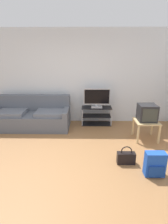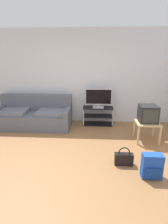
{
  "view_description": "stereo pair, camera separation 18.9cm",
  "coord_description": "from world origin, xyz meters",
  "px_view_note": "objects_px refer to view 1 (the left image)",
  "views": [
    {
      "loc": [
        0.41,
        -2.91,
        1.99
      ],
      "look_at": [
        0.35,
        1.15,
        0.69
      ],
      "focal_mm": 28.86,
      "sensor_mm": 36.0,
      "label": 1
    },
    {
      "loc": [
        0.6,
        -2.9,
        1.99
      ],
      "look_at": [
        0.35,
        1.15,
        0.69
      ],
      "focal_mm": 28.86,
      "sensor_mm": 36.0,
      "label": 2
    }
  ],
  "objects_px": {
    "side_table": "(146,124)",
    "backpack": "(155,164)",
    "flat_tv": "(97,98)",
    "handbag": "(126,158)",
    "couch": "(32,116)",
    "sneakers_pair": "(155,157)",
    "tv_stand": "(96,116)",
    "crt_tv": "(147,113)"
  },
  "relations": [
    {
      "from": "couch",
      "to": "handbag",
      "type": "bearing_deg",
      "value": -37.88
    },
    {
      "from": "flat_tv",
      "to": "handbag",
      "type": "relative_size",
      "value": 2.13
    },
    {
      "from": "side_table",
      "to": "crt_tv",
      "type": "height_order",
      "value": "crt_tv"
    },
    {
      "from": "couch",
      "to": "tv_stand",
      "type": "distance_m",
      "value": 1.85
    },
    {
      "from": "side_table",
      "to": "sneakers_pair",
      "type": "bearing_deg",
      "value": -94.83
    },
    {
      "from": "backpack",
      "to": "handbag",
      "type": "xyz_separation_m",
      "value": [
        -0.41,
        0.34,
        -0.09
      ]
    },
    {
      "from": "tv_stand",
      "to": "handbag",
      "type": "xyz_separation_m",
      "value": [
        0.46,
        -2.05,
        -0.14
      ]
    },
    {
      "from": "couch",
      "to": "backpack",
      "type": "xyz_separation_m",
      "value": [
        2.7,
        -2.13,
        -0.11
      ]
    },
    {
      "from": "side_table",
      "to": "sneakers_pair",
      "type": "xyz_separation_m",
      "value": [
        -0.08,
        -0.91,
        -0.36
      ]
    },
    {
      "from": "side_table",
      "to": "backpack",
      "type": "height_order",
      "value": "side_table"
    },
    {
      "from": "couch",
      "to": "sneakers_pair",
      "type": "bearing_deg",
      "value": -29.23
    },
    {
      "from": "flat_tv",
      "to": "crt_tv",
      "type": "bearing_deg",
      "value": -39.35
    },
    {
      "from": "side_table",
      "to": "sneakers_pair",
      "type": "height_order",
      "value": "side_table"
    },
    {
      "from": "tv_stand",
      "to": "crt_tv",
      "type": "xyz_separation_m",
      "value": [
        1.15,
        -0.96,
        0.41
      ]
    },
    {
      "from": "backpack",
      "to": "handbag",
      "type": "relative_size",
      "value": 1.2
    },
    {
      "from": "crt_tv",
      "to": "handbag",
      "type": "bearing_deg",
      "value": -122.25
    },
    {
      "from": "crt_tv",
      "to": "backpack",
      "type": "bearing_deg",
      "value": -100.89
    },
    {
      "from": "sneakers_pair",
      "to": "crt_tv",
      "type": "bearing_deg",
      "value": 85.26
    },
    {
      "from": "couch",
      "to": "backpack",
      "type": "height_order",
      "value": "couch"
    },
    {
      "from": "backpack",
      "to": "handbag",
      "type": "bearing_deg",
      "value": 118.24
    },
    {
      "from": "tv_stand",
      "to": "flat_tv",
      "type": "height_order",
      "value": "flat_tv"
    },
    {
      "from": "crt_tv",
      "to": "backpack",
      "type": "height_order",
      "value": "crt_tv"
    },
    {
      "from": "tv_stand",
      "to": "flat_tv",
      "type": "distance_m",
      "value": 0.54
    },
    {
      "from": "sneakers_pair",
      "to": "backpack",
      "type": "bearing_deg",
      "value": -111.43
    },
    {
      "from": "sneakers_pair",
      "to": "flat_tv",
      "type": "bearing_deg",
      "value": 119.86
    },
    {
      "from": "flat_tv",
      "to": "side_table",
      "type": "bearing_deg",
      "value": -39.83
    },
    {
      "from": "handbag",
      "to": "side_table",
      "type": "bearing_deg",
      "value": 57.36
    },
    {
      "from": "couch",
      "to": "handbag",
      "type": "relative_size",
      "value": 5.8
    },
    {
      "from": "couch",
      "to": "sneakers_pair",
      "type": "height_order",
      "value": "couch"
    },
    {
      "from": "flat_tv",
      "to": "backpack",
      "type": "distance_m",
      "value": 2.59
    },
    {
      "from": "tv_stand",
      "to": "handbag",
      "type": "height_order",
      "value": "tv_stand"
    },
    {
      "from": "couch",
      "to": "side_table",
      "type": "relative_size",
      "value": 3.85
    },
    {
      "from": "crt_tv",
      "to": "handbag",
      "type": "xyz_separation_m",
      "value": [
        -0.68,
        -1.08,
        -0.55
      ]
    },
    {
      "from": "side_table",
      "to": "backpack",
      "type": "bearing_deg",
      "value": -101.01
    },
    {
      "from": "side_table",
      "to": "crt_tv",
      "type": "xyz_separation_m",
      "value": [
        0.0,
        0.02,
        0.27
      ]
    },
    {
      "from": "couch",
      "to": "crt_tv",
      "type": "distance_m",
      "value": 3.08
    },
    {
      "from": "side_table",
      "to": "handbag",
      "type": "relative_size",
      "value": 1.51
    },
    {
      "from": "crt_tv",
      "to": "tv_stand",
      "type": "bearing_deg",
      "value": 139.98
    },
    {
      "from": "crt_tv",
      "to": "sneakers_pair",
      "type": "height_order",
      "value": "crt_tv"
    },
    {
      "from": "flat_tv",
      "to": "side_table",
      "type": "xyz_separation_m",
      "value": [
        1.15,
        -0.96,
        -0.4
      ]
    },
    {
      "from": "flat_tv",
      "to": "couch",
      "type": "bearing_deg",
      "value": -172.48
    },
    {
      "from": "crt_tv",
      "to": "backpack",
      "type": "xyz_separation_m",
      "value": [
        -0.27,
        -1.43,
        -0.46
      ]
    }
  ]
}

